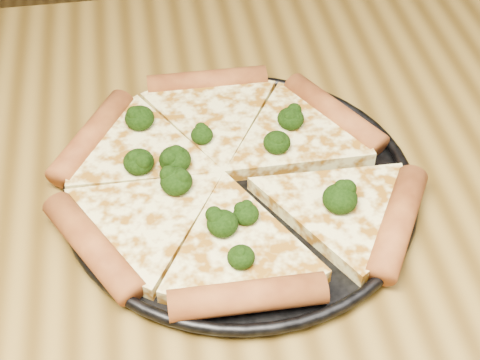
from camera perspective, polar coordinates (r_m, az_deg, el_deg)
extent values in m
cube|color=brown|center=(0.63, -8.61, -8.92)|extent=(1.20, 0.90, 0.04)
cube|color=brown|center=(1.27, 17.30, -1.32)|extent=(0.06, 0.06, 0.71)
cylinder|color=black|center=(0.67, 0.00, -0.78)|extent=(0.32, 0.32, 0.01)
torus|color=black|center=(0.67, 0.00, -0.36)|extent=(0.33, 0.33, 0.01)
cylinder|color=#A95C2A|center=(0.74, 7.48, 5.27)|extent=(0.09, 0.12, 0.03)
cylinder|color=#A95C2A|center=(0.77, -2.61, 7.76)|extent=(0.13, 0.03, 0.03)
cylinder|color=#A95C2A|center=(0.72, -11.65, 3.40)|extent=(0.09, 0.12, 0.03)
cylinder|color=#A95C2A|center=(0.62, -11.62, -5.16)|extent=(0.09, 0.12, 0.03)
cylinder|color=#A95C2A|center=(0.58, 0.61, -9.23)|extent=(0.13, 0.03, 0.03)
cylinder|color=#A95C2A|center=(0.64, 12.41, -3.28)|extent=(0.09, 0.12, 0.03)
ellipsoid|color=black|center=(0.71, 4.04, 4.88)|extent=(0.03, 0.03, 0.02)
ellipsoid|color=black|center=(0.67, -8.04, 1.43)|extent=(0.03, 0.03, 0.02)
ellipsoid|color=black|center=(0.72, -7.97, 4.89)|extent=(0.03, 0.03, 0.02)
ellipsoid|color=black|center=(0.67, -5.18, 1.62)|extent=(0.03, 0.03, 0.02)
ellipsoid|color=black|center=(0.63, 7.93, -1.48)|extent=(0.03, 0.03, 0.02)
ellipsoid|color=black|center=(0.59, 0.08, -6.13)|extent=(0.02, 0.02, 0.02)
ellipsoid|color=black|center=(0.65, -5.08, -0.11)|extent=(0.03, 0.03, 0.02)
ellipsoid|color=black|center=(0.61, -1.40, -3.47)|extent=(0.03, 0.03, 0.02)
ellipsoid|color=black|center=(0.69, -3.04, 3.58)|extent=(0.02, 0.02, 0.02)
ellipsoid|color=black|center=(0.68, 2.94, 3.00)|extent=(0.03, 0.03, 0.02)
ellipsoid|color=black|center=(0.62, 0.49, -2.70)|extent=(0.02, 0.02, 0.02)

